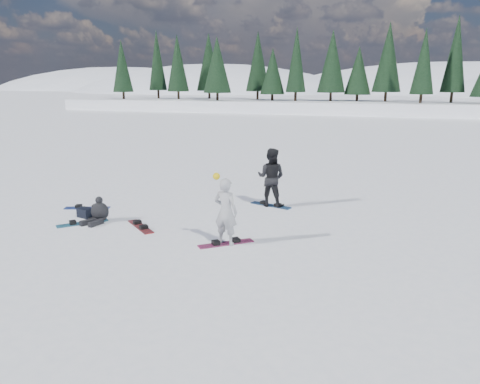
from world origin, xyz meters
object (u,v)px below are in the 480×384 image
at_px(snowboarder_woman, 226,211).
at_px(seated_rider, 99,212).
at_px(snowboard_loose_a, 83,223).
at_px(snowboard_loose_b, 140,227).
at_px(snowboard_loose_c, 87,208).
at_px(snowboarder_man, 271,177).
at_px(gear_bag, 85,213).

distance_m(snowboarder_woman, seated_rider, 4.46).
height_order(snowboard_loose_a, snowboard_loose_b, same).
relative_size(seated_rider, snowboard_loose_c, 0.66).
relative_size(snowboarder_woman, snowboard_loose_b, 1.28).
bearing_deg(seated_rider, snowboard_loose_a, -118.44).
height_order(snowboarder_woman, snowboard_loose_c, snowboarder_woman).
relative_size(snowboarder_woman, snowboarder_man, 0.96).
bearing_deg(snowboard_loose_a, gear_bag, 71.88).
xyz_separation_m(snowboard_loose_c, snowboard_loose_a, (0.95, -1.51, 0.00)).
distance_m(snowboarder_woman, snowboarder_man, 4.15).
relative_size(snowboarder_man, snowboard_loose_a, 1.33).
distance_m(snowboarder_woman, snowboard_loose_c, 6.03).
height_order(snowboarder_woman, snowboarder_man, snowboarder_man).
bearing_deg(snowboarder_woman, gear_bag, -2.46).
xyz_separation_m(seated_rider, snowboard_loose_c, (-1.31, 1.17, -0.28)).
relative_size(snowboarder_woman, seated_rider, 1.95).
distance_m(snowboard_loose_c, snowboard_loose_a, 1.78).
height_order(seated_rider, snowboard_loose_a, seated_rider).
bearing_deg(snowboard_loose_b, snowboard_loose_c, -164.15).
xyz_separation_m(snowboarder_man, snowboard_loose_c, (-5.78, -2.31, -0.98)).
bearing_deg(snowboard_loose_a, snowboard_loose_c, 74.06).
distance_m(snowboarder_man, snowboard_loose_b, 4.76).
bearing_deg(snowboarder_woman, snowboard_loose_a, 3.89).
bearing_deg(snowboard_loose_b, snowboarder_man, 90.08).
height_order(gear_bag, snowboard_loose_a, gear_bag).
bearing_deg(snowboard_loose_c, snowboarder_woman, -37.22).
height_order(gear_bag, snowboard_loose_b, gear_bag).
distance_m(seated_rider, snowboard_loose_a, 0.57).
xyz_separation_m(gear_bag, snowboard_loose_c, (-0.61, 0.92, -0.14)).
bearing_deg(seated_rider, gear_bag, 177.87).
bearing_deg(snowboard_loose_a, snowboard_loose_b, -40.22).
bearing_deg(snowboard_loose_c, seated_rider, -61.02).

